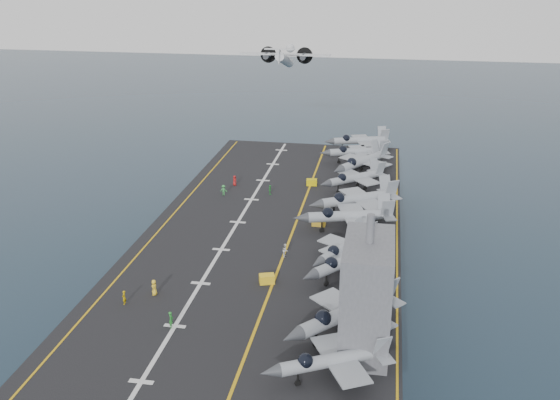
% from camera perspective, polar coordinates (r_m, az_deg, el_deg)
% --- Properties ---
extents(ground, '(500.00, 500.00, 0.00)m').
position_cam_1_polar(ground, '(100.90, -0.39, -7.72)').
color(ground, '#142135').
rests_on(ground, ground).
extents(hull, '(36.00, 90.00, 10.00)m').
position_cam_1_polar(hull, '(98.59, -0.40, -5.17)').
color(hull, '#56595E').
rests_on(hull, ground).
extents(flight_deck, '(38.00, 92.00, 0.40)m').
position_cam_1_polar(flight_deck, '(96.40, -0.41, -2.40)').
color(flight_deck, black).
rests_on(flight_deck, hull).
extents(foul_line, '(0.35, 90.00, 0.02)m').
position_cam_1_polar(foul_line, '(95.86, 1.36, -2.40)').
color(foul_line, gold).
rests_on(foul_line, flight_deck).
extents(landing_centerline, '(0.50, 90.00, 0.02)m').
position_cam_1_polar(landing_centerline, '(97.48, -3.88, -2.03)').
color(landing_centerline, silver).
rests_on(landing_centerline, flight_deck).
extents(deck_edge_port, '(0.25, 90.00, 0.02)m').
position_cam_1_polar(deck_edge_port, '(100.52, -9.99, -1.58)').
color(deck_edge_port, gold).
rests_on(deck_edge_port, flight_deck).
extents(deck_edge_stbd, '(0.25, 90.00, 0.02)m').
position_cam_1_polar(deck_edge_stbd, '(95.03, 10.65, -3.00)').
color(deck_edge_stbd, gold).
rests_on(deck_edge_stbd, flight_deck).
extents(island_superstructure, '(5.00, 10.00, 15.00)m').
position_cam_1_polar(island_superstructure, '(64.74, 7.99, -7.47)').
color(island_superstructure, '#56595E').
rests_on(island_superstructure, flight_deck).
extents(fighter_jet_0, '(15.52, 13.66, 4.51)m').
position_cam_1_polar(fighter_jet_0, '(62.32, 4.90, -14.26)').
color(fighter_jet_0, '#9FA6AF').
rests_on(fighter_jet_0, flight_deck).
extents(fighter_jet_1, '(17.96, 18.29, 5.35)m').
position_cam_1_polar(fighter_jet_1, '(68.95, 6.09, -10.09)').
color(fighter_jet_1, gray).
rests_on(fighter_jet_1, flight_deck).
extents(fighter_jet_2, '(16.22, 16.86, 4.90)m').
position_cam_1_polar(fighter_jet_2, '(80.68, 6.29, -5.37)').
color(fighter_jet_2, gray).
rests_on(fighter_jet_2, flight_deck).
extents(fighter_jet_3, '(14.13, 15.64, 4.52)m').
position_cam_1_polar(fighter_jet_3, '(84.48, 6.07, -4.23)').
color(fighter_jet_3, gray).
rests_on(fighter_jet_3, flight_deck).
extents(fighter_jet_4, '(17.31, 13.88, 5.24)m').
position_cam_1_polar(fighter_jet_4, '(93.79, 6.40, -1.35)').
color(fighter_jet_4, '#9FA9AF').
rests_on(fighter_jet_4, flight_deck).
extents(fighter_jet_5, '(18.37, 16.65, 5.31)m').
position_cam_1_polar(fighter_jet_5, '(100.55, 7.15, 0.21)').
color(fighter_jet_5, '#969DA6').
rests_on(fighter_jet_5, flight_deck).
extents(fighter_jet_6, '(15.94, 15.42, 4.64)m').
position_cam_1_polar(fighter_jet_6, '(111.22, 6.92, 2.10)').
color(fighter_jet_6, '#969FA7').
rests_on(fighter_jet_6, flight_deck).
extents(fighter_jet_7, '(16.86, 18.26, 5.28)m').
position_cam_1_polar(fighter_jet_7, '(119.54, 7.55, 3.59)').
color(fighter_jet_7, '#8D969C').
rests_on(fighter_jet_7, flight_deck).
extents(fighter_jet_8, '(16.10, 13.12, 4.83)m').
position_cam_1_polar(fighter_jet_8, '(126.49, 7.14, 4.49)').
color(fighter_jet_8, '#9AA4AB').
rests_on(fighter_jet_8, flight_deck).
extents(tow_cart_a, '(2.19, 1.77, 1.14)m').
position_cam_1_polar(tow_cart_a, '(79.41, -1.21, -7.22)').
color(tow_cart_a, yellow).
rests_on(tow_cart_a, flight_deck).
extents(tow_cart_b, '(2.09, 1.36, 1.25)m').
position_cam_1_polar(tow_cart_b, '(96.13, 3.58, -1.97)').
color(tow_cart_b, gold).
rests_on(tow_cart_b, flight_deck).
extents(tow_cart_c, '(2.00, 1.42, 1.13)m').
position_cam_1_polar(tow_cart_c, '(113.18, 2.92, 1.63)').
color(tow_cart_c, '#DAC106').
rests_on(tow_cart_c, flight_deck).
extents(crew_0, '(0.85, 1.23, 1.99)m').
position_cam_1_polar(crew_0, '(78.10, -11.43, -7.84)').
color(crew_0, yellow).
rests_on(crew_0, flight_deck).
extents(crew_1, '(0.72, 1.06, 1.74)m').
position_cam_1_polar(crew_1, '(77.00, -14.07, -8.63)').
color(crew_1, '#CDA207').
rests_on(crew_1, flight_deck).
extents(crew_3, '(1.12, 0.75, 1.85)m').
position_cam_1_polar(crew_3, '(108.54, -5.18, 0.91)').
color(crew_3, green).
rests_on(crew_3, flight_deck).
extents(crew_4, '(0.94, 1.19, 1.75)m').
position_cam_1_polar(crew_4, '(108.41, -0.92, 0.94)').
color(crew_4, '#268C33').
rests_on(crew_4, flight_deck).
extents(crew_5, '(1.33, 1.27, 1.86)m').
position_cam_1_polar(crew_5, '(113.12, -4.17, 1.79)').
color(crew_5, '#B21919').
rests_on(crew_5, flight_deck).
extents(crew_6, '(1.04, 1.34, 1.98)m').
position_cam_1_polar(crew_6, '(71.35, -9.93, -10.73)').
color(crew_6, '#24872B').
rests_on(crew_6, flight_deck).
extents(crew_7, '(0.84, 1.19, 1.90)m').
position_cam_1_polar(crew_7, '(85.95, 0.49, -4.61)').
color(crew_7, silver).
rests_on(crew_7, flight_deck).
extents(transport_plane, '(21.39, 14.70, 5.02)m').
position_cam_1_polar(transport_plane, '(148.67, 0.43, 12.69)').
color(transport_plane, silver).
extents(fighter_jet_9, '(16.10, 13.12, 4.83)m').
position_cam_1_polar(fighter_jet_9, '(134.65, 7.35, 5.50)').
color(fighter_jet_9, '#9AA4AB').
rests_on(fighter_jet_9, flight_deck).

